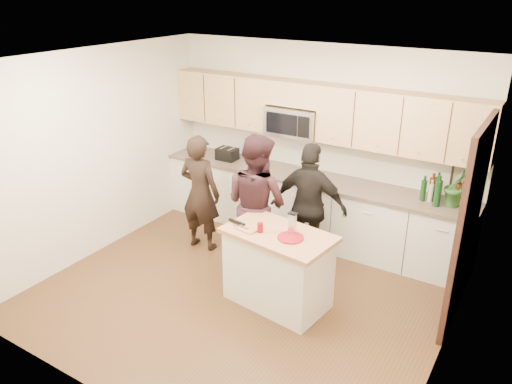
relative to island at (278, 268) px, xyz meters
The scene contains 21 objects.
floor 0.64m from the island, behind, with size 4.50×4.50×0.00m, color #50341B.
room_shell 1.35m from the island, behind, with size 4.52×4.02×2.71m.
back_cabinetry 1.69m from the island, 105.40° to the left, with size 4.50×0.66×0.94m.
upper_cabinetry 2.29m from the island, 103.17° to the left, with size 4.50×0.33×0.75m.
microwave 2.24m from the island, 113.59° to the left, with size 0.76×0.41×0.40m.
doorway 2.09m from the island, 25.21° to the left, with size 0.06×1.25×2.20m.
framed_picture 2.58m from the island, 52.01° to the left, with size 0.30×0.03×0.38m.
dish_towel 2.04m from the island, 134.16° to the left, with size 0.34×0.60×0.48m.
island is the anchor object (origin of this frame).
red_plate 0.49m from the island, 15.08° to the right, with size 0.28×0.28×0.02m, color maroon.
box_grater 0.60m from the island, 21.86° to the left, with size 0.09×0.06×0.24m.
drink_glass 0.54m from the island, 152.80° to the right, with size 0.07×0.07×0.11m, color maroon.
cutting_board 0.57m from the island, 161.18° to the right, with size 0.24×0.17×0.02m, color #AA7146.
tongs 0.69m from the island, behind, with size 0.23×0.03×0.02m, color black.
knife 0.63m from the island, 162.99° to the right, with size 0.21×0.02×0.01m, color silver.
toaster 2.48m from the island, 138.27° to the left, with size 0.30×0.23×0.18m.
bottle_cluster 2.21m from the island, 51.55° to the left, with size 0.48×0.31×0.39m.
orchid 2.35m from the island, 48.27° to the left, with size 0.29×0.23×0.52m, color #326D2B.
woman_left 1.70m from the island, 158.74° to the left, with size 0.59×0.39×1.61m, color black.
woman_center 0.94m from the island, 138.74° to the left, with size 0.86×0.67×1.78m, color black.
woman_right 1.04m from the island, 95.50° to the left, with size 0.96×0.40×1.64m, color black.
Camera 1 is at (2.79, -4.18, 3.42)m, focal length 35.00 mm.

